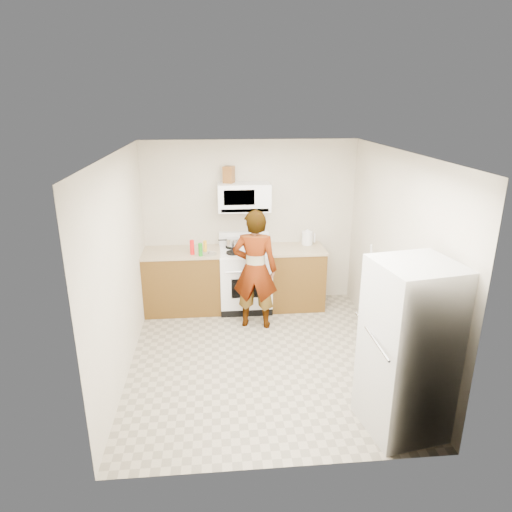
{
  "coord_description": "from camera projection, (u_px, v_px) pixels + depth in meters",
  "views": [
    {
      "loc": [
        -0.53,
        -4.93,
        3.04
      ],
      "look_at": [
        -0.02,
        0.55,
        1.15
      ],
      "focal_mm": 32.0,
      "sensor_mm": 36.0,
      "label": 1
    }
  ],
  "objects": [
    {
      "name": "broom",
      "position": [
        372.0,
        286.0,
        6.24
      ],
      "size": [
        0.21,
        0.2,
        1.24
      ],
      "primitive_type": "cylinder",
      "rotation": [
        0.14,
        -0.14,
        -0.03
      ],
      "color": "white",
      "rests_on": "floor"
    },
    {
      "name": "fridge",
      "position": [
        408.0,
        349.0,
        4.22
      ],
      "size": [
        0.81,
        0.81,
        1.7
      ],
      "primitive_type": "cube",
      "rotation": [
        0.0,
        0.0,
        0.17
      ],
      "color": "silver",
      "rests_on": "floor"
    },
    {
      "name": "floor",
      "position": [
        262.0,
        357.0,
        5.67
      ],
      "size": [
        3.6,
        3.6,
        0.0
      ],
      "primitive_type": "plane",
      "color": "gray",
      "rests_on": "ground"
    },
    {
      "name": "cabinet_right",
      "position": [
        296.0,
        278.0,
        6.99
      ],
      "size": [
        0.8,
        0.62,
        0.9
      ],
      "primitive_type": "cube",
      "color": "brown",
      "rests_on": "floor"
    },
    {
      "name": "tray",
      "position": [
        258.0,
        250.0,
        6.67
      ],
      "size": [
        0.28,
        0.22,
        0.05
      ],
      "primitive_type": "cube",
      "rotation": [
        0.0,
        0.0,
        -0.24
      ],
      "color": "silver",
      "rests_on": "gas_range"
    },
    {
      "name": "microwave",
      "position": [
        244.0,
        197.0,
        6.63
      ],
      "size": [
        0.76,
        0.38,
        0.4
      ],
      "primitive_type": "cube",
      "color": "white",
      "rests_on": "back_wall"
    },
    {
      "name": "bottle_green_cap",
      "position": [
        200.0,
        250.0,
        6.45
      ],
      "size": [
        0.07,
        0.07,
        0.19
      ],
      "primitive_type": "cylinder",
      "rotation": [
        0.0,
        0.0,
        -0.15
      ],
      "color": "#1A7F17",
      "rests_on": "counter_left"
    },
    {
      "name": "bottle_hot_sauce",
      "position": [
        205.0,
        246.0,
        6.63
      ],
      "size": [
        0.07,
        0.07,
        0.17
      ],
      "primitive_type": "cylinder",
      "rotation": [
        0.0,
        0.0,
        0.33
      ],
      "color": "gold",
      "rests_on": "counter_left"
    },
    {
      "name": "counter_left",
      "position": [
        181.0,
        252.0,
        6.69
      ],
      "size": [
        1.14,
        0.64,
        0.03
      ],
      "primitive_type": "cube",
      "color": "tan",
      "rests_on": "cabinet_left"
    },
    {
      "name": "person",
      "position": [
        255.0,
        270.0,
        6.22
      ],
      "size": [
        0.68,
        0.52,
        1.68
      ],
      "primitive_type": "imported",
      "rotation": [
        0.0,
        0.0,
        2.93
      ],
      "color": "tan",
      "rests_on": "floor"
    },
    {
      "name": "gas_range",
      "position": [
        245.0,
        278.0,
        6.9
      ],
      "size": [
        0.76,
        0.65,
        1.13
      ],
      "color": "white",
      "rests_on": "floor"
    },
    {
      "name": "bottle_spray",
      "position": [
        192.0,
        247.0,
        6.51
      ],
      "size": [
        0.07,
        0.07,
        0.21
      ],
      "primitive_type": "cylinder",
      "rotation": [
        0.0,
        0.0,
        0.17
      ],
      "color": "red",
      "rests_on": "counter_left"
    },
    {
      "name": "pot_lid",
      "position": [
        209.0,
        254.0,
        6.55
      ],
      "size": [
        0.26,
        0.26,
        0.01
      ],
      "primitive_type": "cylinder",
      "rotation": [
        0.0,
        0.0,
        0.16
      ],
      "color": "silver",
      "rests_on": "counter_left"
    },
    {
      "name": "jug",
      "position": [
        229.0,
        175.0,
        6.55
      ],
      "size": [
        0.18,
        0.18,
        0.24
      ],
      "primitive_type": "cube",
      "rotation": [
        0.0,
        0.0,
        -0.41
      ],
      "color": "brown",
      "rests_on": "microwave"
    },
    {
      "name": "counter_right",
      "position": [
        297.0,
        249.0,
        6.84
      ],
      "size": [
        0.82,
        0.64,
        0.03
      ],
      "primitive_type": "cube",
      "color": "tan",
      "rests_on": "cabinet_right"
    },
    {
      "name": "cabinet_left",
      "position": [
        183.0,
        282.0,
        6.84
      ],
      "size": [
        1.12,
        0.62,
        0.9
      ],
      "primitive_type": "cube",
      "color": "brown",
      "rests_on": "floor"
    },
    {
      "name": "back_wall",
      "position": [
        250.0,
        224.0,
        6.95
      ],
      "size": [
        3.2,
        0.02,
        2.5
      ],
      "primitive_type": "cube",
      "color": "beige",
      "rests_on": "floor"
    },
    {
      "name": "kettle",
      "position": [
        307.0,
        238.0,
        6.97
      ],
      "size": [
        0.19,
        0.19,
        0.2
      ],
      "primitive_type": "cylinder",
      "rotation": [
        0.0,
        0.0,
        -0.17
      ],
      "color": "white",
      "rests_on": "counter_right"
    },
    {
      "name": "saucepan",
      "position": [
        233.0,
        242.0,
        6.86
      ],
      "size": [
        0.21,
        0.21,
        0.11
      ],
      "primitive_type": "cylinder",
      "rotation": [
        0.0,
        0.0,
        -0.04
      ],
      "color": "silver",
      "rests_on": "gas_range"
    },
    {
      "name": "right_wall",
      "position": [
        396.0,
        259.0,
        5.41
      ],
      "size": [
        0.02,
        3.6,
        2.5
      ],
      "primitive_type": "cube",
      "color": "beige",
      "rests_on": "floor"
    }
  ]
}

